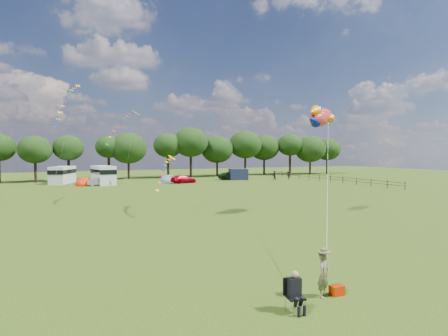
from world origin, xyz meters
name	(u,v)px	position (x,y,z in m)	size (l,w,h in m)	color
ground_plane	(283,243)	(0.00, 0.00, 0.00)	(180.00, 180.00, 0.00)	black
tree_line	(148,146)	(5.30, 54.99, 6.35)	(102.98, 10.98, 10.27)	black
fence	(325,178)	(32.00, 34.50, 0.70)	(0.12, 33.12, 1.20)	#472D19
car_b	(99,182)	(-5.23, 42.47, 0.60)	(1.27, 3.40, 1.20)	gray
car_c	(183,179)	(8.17, 41.76, 0.65)	(1.81, 4.31, 1.29)	#AB0010
car_d	(232,176)	(18.91, 45.05, 0.74)	(2.44, 5.39, 1.47)	black
campervan_b	(62,174)	(-10.25, 49.38, 1.52)	(4.56, 6.29, 2.84)	silver
campervan_c	(103,174)	(-4.35, 44.78, 1.61)	(3.41, 6.40, 2.99)	silver
tent_orange	(85,185)	(-7.23, 43.87, 0.02)	(3.19, 3.50, 2.50)	red
tent_greyblue	(168,182)	(6.48, 44.95, 0.02)	(3.31, 3.62, 2.46)	slate
awning_navy	(238,174)	(19.86, 44.48, 1.03)	(3.31, 2.69, 2.07)	#161C32
kite_flyer	(324,275)	(-3.14, -7.29, 0.81)	(0.59, 0.39, 1.62)	brown
camp_chair	(294,287)	(-4.84, -7.86, 0.81)	(0.63, 0.63, 1.36)	#99999E
kite_bag	(337,290)	(-2.59, -7.35, 0.18)	(0.49, 0.33, 0.35)	#B12000
fish_kite	(320,117)	(8.50, 7.32, 8.14)	(4.25, 3.02, 2.27)	red
streamer_kite_a	(69,98)	(-9.87, 30.55, 11.65)	(3.26, 5.39, 5.72)	orange
streamer_kite_b	(125,121)	(-4.95, 21.69, 8.38)	(4.27, 4.80, 3.84)	yellow
streamer_kite_c	(166,166)	(-2.87, 13.72, 3.97)	(3.17, 5.04, 2.82)	#F0D200
walker_a	(274,176)	(25.39, 40.74, 0.86)	(0.83, 0.51, 1.71)	black
walker_b	(288,175)	(29.12, 41.50, 0.78)	(1.01, 0.47, 1.56)	black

